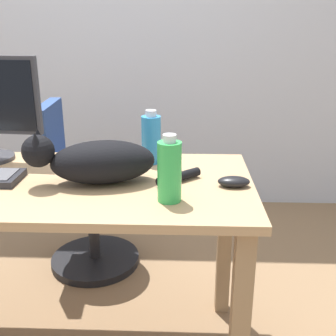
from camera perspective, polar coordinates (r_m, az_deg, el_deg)
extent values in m
cube|color=silver|center=(2.94, -7.56, 19.68)|extent=(6.00, 0.04, 2.60)
cube|color=tan|center=(1.55, -15.82, -2.13)|extent=(1.45, 0.67, 0.03)
cube|color=#977752|center=(1.44, 9.79, -20.54)|extent=(0.06, 0.06, 0.71)
cube|color=#977752|center=(1.89, 7.73, -9.92)|extent=(0.06, 0.06, 0.71)
cylinder|color=black|center=(2.42, -9.88, -12.21)|extent=(0.48, 0.48, 0.04)
cylinder|color=black|center=(2.32, -10.16, -8.01)|extent=(0.06, 0.06, 0.44)
cylinder|color=navy|center=(2.22, -10.54, -2.29)|extent=(0.44, 0.44, 0.06)
cube|color=navy|center=(2.19, -15.74, 3.34)|extent=(0.08, 0.35, 0.40)
ellipsoid|color=black|center=(1.46, -8.87, 0.82)|extent=(0.39, 0.25, 0.15)
sphere|color=black|center=(1.46, -17.35, 2.22)|extent=(0.11, 0.11, 0.11)
cone|color=black|center=(1.42, -17.70, 3.77)|extent=(0.04, 0.04, 0.04)
cone|color=black|center=(1.48, -17.40, 4.39)|extent=(0.04, 0.04, 0.04)
cylinder|color=black|center=(1.46, 1.48, -1.18)|extent=(0.16, 0.14, 0.03)
ellipsoid|color=black|center=(1.44, 8.99, -1.84)|extent=(0.11, 0.06, 0.04)
cylinder|color=#2D8CD1|center=(1.65, -2.31, 3.89)|extent=(0.08, 0.08, 0.19)
cylinder|color=silver|center=(1.62, -2.36, 7.50)|extent=(0.04, 0.04, 0.02)
cylinder|color=green|center=(1.29, 0.20, -0.54)|extent=(0.08, 0.08, 0.19)
cylinder|color=silver|center=(1.25, 0.20, 4.08)|extent=(0.04, 0.04, 0.02)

